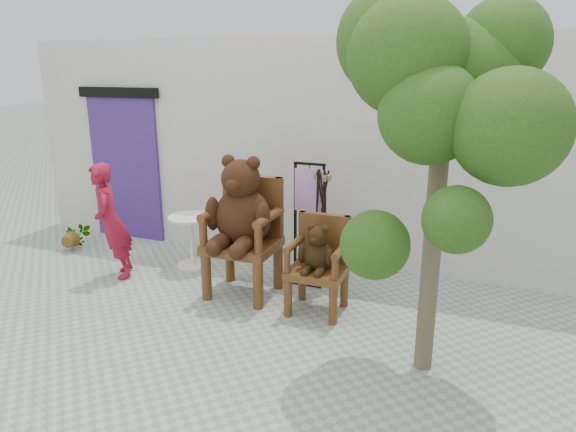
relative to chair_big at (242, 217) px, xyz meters
The scene contains 11 objects.
ground_plane 1.64m from the chair_big, 73.65° to the right, with size 60.00×60.00×0.00m, color #9DA695.
back_wall 1.93m from the chair_big, 78.26° to the left, with size 9.00×1.00×3.00m, color silver.
doorway 2.93m from the chair_big, 153.76° to the left, with size 1.40×0.11×2.33m.
chair_big is the anchor object (origin of this frame).
chair_small 1.02m from the chair_big, ahead, with size 0.61×0.56×1.06m.
person 1.79m from the chair_big, behind, with size 0.54×0.35×1.48m, color maroon.
cafe_table 1.26m from the chair_big, 152.76° to the left, with size 0.60×0.60×0.70m.
display_stand 0.93m from the chair_big, 45.72° to the left, with size 0.45×0.36×1.51m.
stool_bucket 0.99m from the chair_big, 34.04° to the left, with size 0.32×0.32×1.45m.
tree 2.75m from the chair_big, 20.60° to the right, with size 1.82×1.69×3.28m.
potted_plant 3.15m from the chair_big, behind, with size 0.37×0.32×0.41m, color #1A3A10.
Camera 1 is at (2.15, -3.82, 2.60)m, focal length 32.00 mm.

